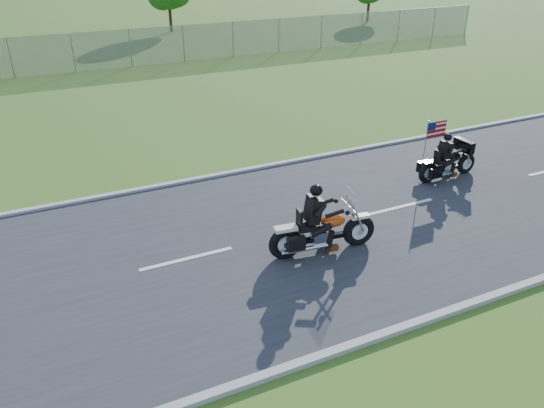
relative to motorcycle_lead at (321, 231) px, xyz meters
name	(u,v)px	position (x,y,z in m)	size (l,w,h in m)	color
ground	(266,241)	(-0.96, 0.99, -0.56)	(420.00, 420.00, 0.00)	#305A1C
road	(266,240)	(-0.96, 0.99, -0.54)	(120.00, 8.00, 0.04)	#28282B
curb_north	(211,177)	(-0.96, 5.04, -0.51)	(120.00, 0.18, 0.12)	#9E9B93
curb_south	(358,344)	(-0.96, -3.06, -0.51)	(120.00, 0.18, 0.12)	#9E9B93
fence	(11,58)	(-5.96, 20.99, 0.44)	(60.00, 0.03, 2.00)	gray
motorcycle_lead	(321,231)	(0.00, 0.00, 0.00)	(2.66, 0.83, 1.79)	black
motorcycle_follow	(448,163)	(5.53, 2.00, -0.06)	(2.18, 0.72, 1.82)	black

